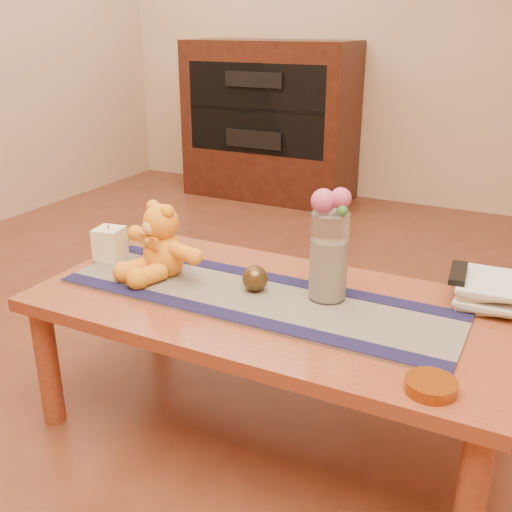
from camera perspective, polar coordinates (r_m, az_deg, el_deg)
The scene contains 31 objects.
floor at distance 2.01m, azimuth 1.32°, elevation -15.83°, with size 5.50×5.50×0.00m, color #572718.
coffee_table_top at distance 1.78m, azimuth 1.44°, elevation -4.76°, with size 1.40×0.70×0.04m, color maroon.
table_leg_fl at distance 2.03m, azimuth -19.20°, elevation -9.81°, with size 0.07×0.07×0.41m, color maroon.
table_leg_fr at distance 1.54m, azimuth 19.73°, elevation -21.30°, with size 0.07×0.07×0.41m, color maroon.
table_leg_bl at distance 2.41m, azimuth -9.44°, elevation -3.74°, with size 0.07×0.07×0.41m, color maroon.
table_leg_br at distance 2.01m, azimuth 22.21°, elevation -10.59°, with size 0.07×0.07×0.41m, color maroon.
persian_runner at distance 1.78m, azimuth -0.09°, elevation -3.93°, with size 1.20×0.35×0.01m, color #1B1741.
runner_border_near at distance 1.66m, azimuth -2.39°, elevation -5.67°, with size 1.20×0.06×0.00m, color #141236.
runner_border_far at distance 1.90m, azimuth 1.92°, elevation -2.12°, with size 1.20×0.06×0.00m, color #141236.
teddy_bear at distance 1.92m, azimuth -8.83°, elevation 1.49°, with size 0.33×0.27×0.22m, color orange, non-canonical shape.
pillar_candle at distance 2.10m, azimuth -13.74°, elevation 1.18°, with size 0.09×0.09×0.11m, color #FFECBB.
candle_wick at distance 2.08m, azimuth -13.88°, elevation 2.73°, with size 0.00×0.00×0.01m, color black.
glass_vase at distance 1.73m, azimuth 6.94°, elevation -0.05°, with size 0.11×0.11×0.26m, color silver.
potpourri_fill at distance 1.74m, azimuth 6.88°, elevation -1.24°, with size 0.09×0.09×0.18m, color beige.
rose_left at distance 1.67m, azimuth 6.43°, elevation 5.22°, with size 0.07×0.07×0.07m, color #BF4378.
rose_right at distance 1.67m, azimuth 8.07°, elevation 5.46°, with size 0.06×0.06×0.06m, color #BF4378.
blue_flower_back at distance 1.71m, azimuth 7.90°, elevation 5.22°, with size 0.04×0.04×0.04m, color #465E98.
blue_flower_side at distance 1.71m, azimuth 6.45°, elevation 5.03°, with size 0.04×0.04×0.04m, color #465E98.
leaf_sprig at distance 1.65m, azimuth 8.23°, elevation 4.28°, with size 0.03×0.03×0.03m, color #33662D.
bronze_ball at distance 1.80m, azimuth -0.09°, elevation -2.16°, with size 0.08×0.08×0.08m, color #443216.
book_bottom at distance 1.87m, azimuth 18.46°, elevation -3.54°, with size 0.17×0.22×0.02m, color beige.
book_lower at distance 1.86m, azimuth 18.67°, elevation -3.08°, with size 0.16×0.22×0.02m, color beige.
book_upper at distance 1.86m, azimuth 18.42°, elevation -2.41°, with size 0.17×0.22×0.02m, color beige.
book_top at distance 1.85m, azimuth 18.78°, elevation -1.98°, with size 0.16×0.22×0.02m, color beige.
tv_remote at distance 1.84m, azimuth 18.70°, elevation -1.55°, with size 0.04×0.16×0.02m, color black.
amber_dish at distance 1.41m, azimuth 16.30°, elevation -11.77°, with size 0.12×0.12×0.03m, color #BF5914.
media_cabinet at distance 4.41m, azimuth 1.36°, elevation 12.72°, with size 1.20×0.50×1.10m, color black.
cabinet_cavity at distance 4.18m, azimuth -0.07°, elevation 13.78°, with size 1.02×0.03×0.61m, color black.
cabinet_shelf at distance 4.26m, azimuth 0.47°, elevation 13.91°, with size 1.02×0.20×0.03m, color black.
stereo_upper at distance 4.25m, azimuth 0.60°, elevation 16.59°, with size 0.42×0.28×0.10m, color black.
stereo_lower at distance 4.30m, azimuth 0.58°, elevation 11.33°, with size 0.42×0.28×0.12m, color black.
Camera 1 is at (0.69, -1.44, 1.22)m, focal length 42.02 mm.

